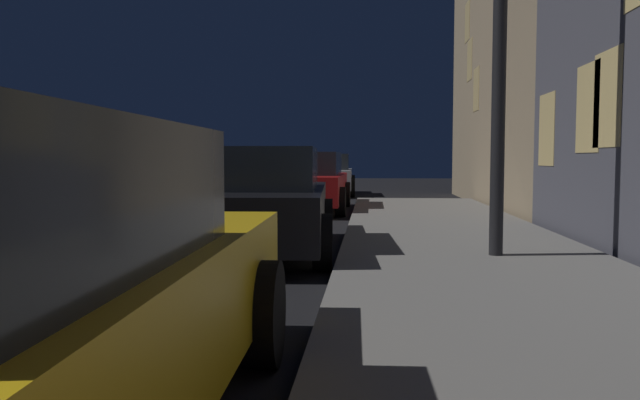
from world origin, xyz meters
TOP-DOWN VIEW (x-y plane):
  - car_black at (2.85, 8.39)m, footprint 2.23×4.32m
  - car_red at (2.85, 15.14)m, footprint 1.98×4.48m
  - car_silver at (2.85, 21.88)m, footprint 2.04×4.62m
  - building_far at (10.66, 17.25)m, footprint 6.73×11.26m

SIDE VIEW (x-z plane):
  - car_black at x=2.85m, z-range 0.00..1.43m
  - car_red at x=2.85m, z-range 0.00..1.43m
  - car_silver at x=2.85m, z-range 0.01..1.44m
  - building_far at x=10.66m, z-range 0.00..10.02m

